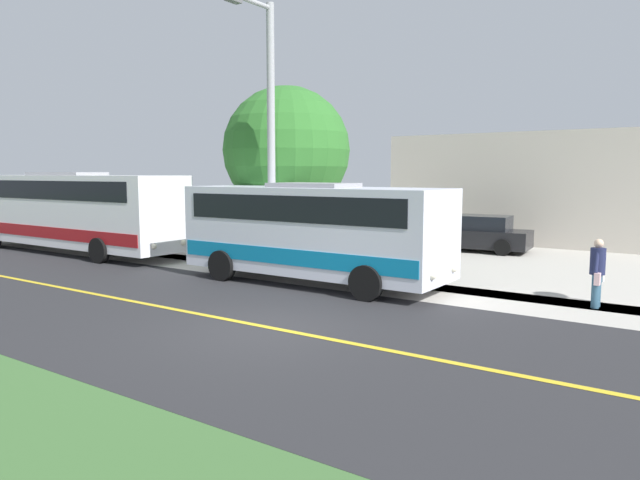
{
  "coord_description": "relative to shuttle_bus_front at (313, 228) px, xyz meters",
  "views": [
    {
      "loc": [
        8.97,
        7.37,
        3.14
      ],
      "look_at": [
        -3.5,
        -1.15,
        1.4
      ],
      "focal_mm": 32.64,
      "sensor_mm": 36.0,
      "label": 1
    }
  ],
  "objects": [
    {
      "name": "ground_plane",
      "position": [
        4.51,
        2.06,
        -1.58
      ],
      "size": [
        120.0,
        120.0,
        0.0
      ],
      "primitive_type": "plane",
      "color": "#3D6633"
    },
    {
      "name": "road_surface",
      "position": [
        4.51,
        2.06,
        -1.57
      ],
      "size": [
        8.0,
        100.0,
        0.01
      ],
      "primitive_type": "cube",
      "color": "#28282B",
      "rests_on": "ground"
    },
    {
      "name": "sidewalk",
      "position": [
        -0.69,
        2.06,
        -1.58
      ],
      "size": [
        2.4,
        100.0,
        0.01
      ],
      "primitive_type": "cube",
      "color": "#B2ADA3",
      "rests_on": "ground"
    },
    {
      "name": "parking_lot_surface",
      "position": [
        -7.89,
        5.06,
        -1.58
      ],
      "size": [
        14.0,
        36.0,
        0.01
      ],
      "primitive_type": "cube",
      "color": "#B2ADA3",
      "rests_on": "ground"
    },
    {
      "name": "road_centre_line",
      "position": [
        4.51,
        2.06,
        -1.57
      ],
      "size": [
        0.16,
        100.0,
        0.0
      ],
      "primitive_type": "cube",
      "color": "gold",
      "rests_on": "ground"
    },
    {
      "name": "shuttle_bus_front",
      "position": [
        0.0,
        0.0,
        0.0
      ],
      "size": [
        2.68,
        7.96,
        2.86
      ],
      "color": "silver",
      "rests_on": "ground"
    },
    {
      "name": "transit_bus_rear",
      "position": [
        0.03,
        -11.95,
        0.16
      ],
      "size": [
        2.61,
        11.84,
        3.18
      ],
      "color": "white",
      "rests_on": "ground"
    },
    {
      "name": "pedestrian_with_bags",
      "position": [
        -1.23,
        7.24,
        -0.71
      ],
      "size": [
        0.72,
        0.34,
        1.62
      ],
      "color": "#335972",
      "rests_on": "ground"
    },
    {
      "name": "street_light_pole",
      "position": [
        -0.36,
        -1.91,
        2.92
      ],
      "size": [
        1.97,
        0.24,
        8.17
      ],
      "color": "#9E9EA3",
      "rests_on": "ground"
    },
    {
      "name": "parked_car_near",
      "position": [
        -9.39,
        1.41,
        -0.89
      ],
      "size": [
        2.3,
        4.54,
        1.45
      ],
      "color": "black",
      "rests_on": "ground"
    },
    {
      "name": "tree_curbside",
      "position": [
        -2.89,
        -3.17,
        2.35
      ],
      "size": [
        4.45,
        4.45,
        6.16
      ],
      "color": "#4C3826",
      "rests_on": "ground"
    },
    {
      "name": "commercial_building",
      "position": [
        -16.89,
        5.25,
        0.87
      ],
      "size": [
        10.0,
        17.98,
        4.9
      ],
      "primitive_type": "cube",
      "color": "beige",
      "rests_on": "ground"
    }
  ]
}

